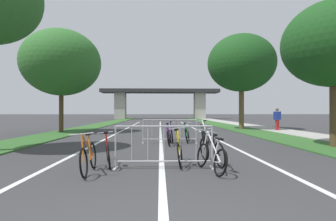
{
  "coord_description": "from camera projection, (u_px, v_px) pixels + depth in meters",
  "views": [
    {
      "loc": [
        -0.05,
        -2.34,
        1.38
      ],
      "look_at": [
        0.78,
        25.06,
        1.51
      ],
      "focal_mm": 28.67,
      "sensor_mm": 36.0,
      "label": 1
    }
  ],
  "objects": [
    {
      "name": "lane_stripe_center",
      "position": [
        161.0,
        131.0,
        19.52
      ],
      "size": [
        0.14,
        34.4,
        0.01
      ],
      "primitive_type": "cube",
      "color": "silver",
      "rests_on": "ground"
    },
    {
      "name": "crowd_barrier_nearest",
      "position": [
        164.0,
        147.0,
        6.51
      ],
      "size": [
        2.42,
        0.47,
        1.05
      ],
      "rotation": [
        0.0,
        0.0,
        -0.01
      ],
      "color": "#ADADB2",
      "rests_on": "ground"
    },
    {
      "name": "tree_right_maple_mid",
      "position": [
        241.0,
        63.0,
        20.94
      ],
      "size": [
        5.25,
        5.25,
        7.43
      ],
      "color": "brown",
      "rests_on": "ground"
    },
    {
      "name": "bicycle_silver_2",
      "position": [
        211.0,
        157.0,
        6.2
      ],
      "size": [
        0.52,
        1.63,
        0.96
      ],
      "rotation": [
        0.0,
        0.0,
        0.22
      ],
      "color": "black",
      "rests_on": "ground"
    },
    {
      "name": "bicycle_red_8",
      "position": [
        108.0,
        152.0,
        6.9
      ],
      "size": [
        0.61,
        1.61,
        0.9
      ],
      "rotation": [
        0.0,
        0.0,
        0.23
      ],
      "color": "black",
      "rests_on": "ground"
    },
    {
      "name": "bicycle_orange_9",
      "position": [
        89.0,
        157.0,
        6.06
      ],
      "size": [
        0.51,
        1.63,
        0.96
      ],
      "rotation": [
        0.0,
        0.0,
        3.2
      ],
      "color": "black",
      "rests_on": "ground"
    },
    {
      "name": "grass_verge_right",
      "position": [
        223.0,
        125.0,
        26.84
      ],
      "size": [
        2.33,
        59.47,
        0.05
      ],
      "primitive_type": "cube",
      "color": "#2D5B26",
      "rests_on": "ground"
    },
    {
      "name": "bicycle_yellow_4",
      "position": [
        180.0,
        150.0,
        7.0
      ],
      "size": [
        0.45,
        1.66,
        0.97
      ],
      "rotation": [
        0.0,
        0.0,
        -0.11
      ],
      "color": "black",
      "rests_on": "ground"
    },
    {
      "name": "overpass_bridge",
      "position": [
        160.0,
        98.0,
        51.47
      ],
      "size": [
        22.42,
        3.99,
        5.7
      ],
      "color": "#2D2D30",
      "rests_on": "ground"
    },
    {
      "name": "pedestrian_pushing_bike",
      "position": [
        277.0,
        117.0,
        19.09
      ],
      "size": [
        0.59,
        0.35,
        1.66
      ],
      "rotation": [
        0.0,
        0.0,
        0.19
      ],
      "color": "#B21E1E",
      "rests_on": "ground"
    },
    {
      "name": "bicycle_blue_6",
      "position": [
        172.0,
        134.0,
        12.33
      ],
      "size": [
        0.45,
        1.72,
        0.97
      ],
      "rotation": [
        0.0,
        0.0,
        -0.05
      ],
      "color": "black",
      "rests_on": "ground"
    },
    {
      "name": "sidewalk_path_right",
      "position": [
        245.0,
        125.0,
        26.91
      ],
      "size": [
        2.22,
        59.47,
        0.08
      ],
      "primitive_type": "cube",
      "color": "#9E9B93",
      "rests_on": "ground"
    },
    {
      "name": "grass_verge_left",
      "position": [
        97.0,
        126.0,
        26.46
      ],
      "size": [
        2.33,
        59.47,
        0.05
      ],
      "primitive_type": "cube",
      "color": "#2D5B26",
      "rests_on": "ground"
    },
    {
      "name": "bicycle_white_3",
      "position": [
        205.0,
        134.0,
        12.27
      ],
      "size": [
        0.52,
        1.66,
        1.01
      ],
      "rotation": [
        0.0,
        0.0,
        0.02
      ],
      "color": "black",
      "rests_on": "ground"
    },
    {
      "name": "lane_stripe_right_lane",
      "position": [
        199.0,
        131.0,
        19.61
      ],
      "size": [
        0.14,
        34.4,
        0.01
      ],
      "primitive_type": "cube",
      "color": "silver",
      "rests_on": "ground"
    },
    {
      "name": "tree_right_pine_near",
      "position": [
        334.0,
        44.0,
        10.29
      ],
      "size": [
        3.88,
        3.88,
        5.64
      ],
      "color": "#4C3823",
      "rests_on": "ground"
    },
    {
      "name": "crowd_barrier_second",
      "position": [
        170.0,
        131.0,
        11.79
      ],
      "size": [
        2.42,
        0.51,
        1.05
      ],
      "rotation": [
        0.0,
        0.0,
        -0.03
      ],
      "color": "#ADADB2",
      "rests_on": "ground"
    },
    {
      "name": "bicycle_green_7",
      "position": [
        187.0,
        134.0,
        12.23
      ],
      "size": [
        0.53,
        1.69,
        0.9
      ],
      "rotation": [
        0.0,
        0.0,
        -0.17
      ],
      "color": "black",
      "rests_on": "ground"
    },
    {
      "name": "tree_left_pine_far",
      "position": [
        61.0,
        63.0,
        17.87
      ],
      "size": [
        5.18,
        5.18,
        6.87
      ],
      "color": "#4C3823",
      "rests_on": "ground"
    },
    {
      "name": "bicycle_black_0",
      "position": [
        211.0,
        151.0,
        7.06
      ],
      "size": [
        0.6,
        1.69,
        0.92
      ],
      "rotation": [
        0.0,
        0.0,
        0.19
      ],
      "color": "black",
      "rests_on": "ground"
    },
    {
      "name": "bicycle_purple_1",
      "position": [
        169.0,
        137.0,
        11.21
      ],
      "size": [
        0.51,
        1.7,
        0.92
      ],
      "rotation": [
        0.0,
        0.0,
        3.04
      ],
      "color": "black",
      "rests_on": "ground"
    },
    {
      "name": "bicycle_teal_5",
      "position": [
        203.0,
        136.0,
        11.42
      ],
      "size": [
        0.65,
        1.61,
        0.86
      ],
      "rotation": [
        0.0,
        0.0,
        2.96
      ],
      "color": "black",
      "rests_on": "ground"
    },
    {
      "name": "lane_stripe_left_lane",
      "position": [
        122.0,
        131.0,
        19.44
      ],
      "size": [
        0.14,
        34.4,
        0.01
      ],
      "primitive_type": "cube",
      "color": "silver",
      "rests_on": "ground"
    }
  ]
}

